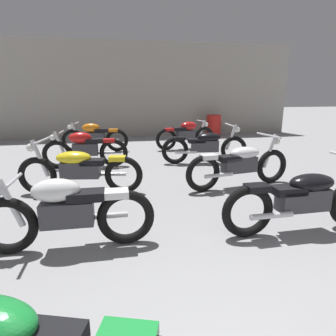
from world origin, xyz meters
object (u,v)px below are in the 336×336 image
motorcycle_right_row_1 (304,198)px  oil_drum (214,126)px  motorcycle_right_row_2 (240,164)px  motorcycle_right_row_4 (186,134)px  motorcycle_left_row_1 (66,211)px  motorcycle_left_row_2 (80,169)px  motorcycle_right_row_3 (205,145)px  motorcycle_left_row_3 (85,148)px  motorcycle_left_row_4 (94,136)px

motorcycle_right_row_1 → oil_drum: bearing=78.6°
motorcycle_right_row_2 → motorcycle_right_row_4: (-0.06, 3.86, 0.01)m
motorcycle_left_row_1 → motorcycle_right_row_2: bearing=31.2°
motorcycle_left_row_2 → motorcycle_left_row_1: bearing=-88.7°
motorcycle_left_row_1 → motorcycle_left_row_2: motorcycle_left_row_2 is taller
motorcycle_right_row_3 → oil_drum: (1.68, 4.17, -0.03)m
motorcycle_left_row_2 → oil_drum: motorcycle_left_row_2 is taller
motorcycle_left_row_3 → oil_drum: (4.60, 4.06, -0.03)m
motorcycle_right_row_1 → motorcycle_left_row_2: bearing=145.5°
motorcycle_left_row_4 → motorcycle_right_row_4: bearing=-2.0°
motorcycle_left_row_3 → motorcycle_right_row_4: 3.42m
motorcycle_right_row_4 → oil_drum: (1.70, 2.25, -0.03)m
motorcycle_left_row_4 → motorcycle_right_row_1: size_ratio=0.91×
motorcycle_left_row_4 → motorcycle_left_row_1: bearing=-90.2°
motorcycle_left_row_1 → motorcycle_left_row_3: same height
motorcycle_left_row_1 → motorcycle_right_row_1: (2.90, -0.11, -0.01)m
motorcycle_left_row_3 → oil_drum: 6.14m
motorcycle_left_row_2 → motorcycle_right_row_3: same height
motorcycle_right_row_4 → oil_drum: bearing=52.9°
motorcycle_left_row_2 → motorcycle_right_row_1: (2.94, -2.02, 0.00)m
motorcycle_left_row_2 → motorcycle_right_row_3: bearing=31.7°
motorcycle_left_row_3 → motorcycle_right_row_2: 3.61m
motorcycle_left_row_3 → motorcycle_right_row_4: (2.90, 1.80, 0.00)m
motorcycle_right_row_2 → motorcycle_right_row_3: bearing=91.4°
motorcycle_right_row_3 → motorcycle_right_row_1: bearing=-88.7°
motorcycle_right_row_2 → motorcycle_left_row_2: bearing=176.5°
motorcycle_right_row_3 → motorcycle_right_row_2: bearing=-88.6°
motorcycle_left_row_2 → motorcycle_left_row_4: motorcycle_left_row_2 is taller
motorcycle_left_row_1 → motorcycle_right_row_2: size_ratio=0.91×
motorcycle_right_row_1 → motorcycle_right_row_2: same height
motorcycle_left_row_3 → motorcycle_right_row_2: bearing=-34.7°
motorcycle_left_row_1 → oil_drum: (4.50, 7.84, -0.03)m
motorcycle_left_row_3 → motorcycle_left_row_4: (0.12, 1.90, 0.00)m
motorcycle_left_row_4 → motorcycle_left_row_3: bearing=-93.7°
motorcycle_right_row_1 → motorcycle_right_row_2: 1.85m
motorcycle_left_row_1 → motorcycle_right_row_4: (2.80, 5.59, 0.00)m
motorcycle_left_row_3 → motorcycle_right_row_2: size_ratio=0.91×
motorcycle_left_row_2 → motorcycle_right_row_1: 3.57m
motorcycle_right_row_3 → oil_drum: motorcycle_right_row_3 is taller
motorcycle_left_row_2 → motorcycle_right_row_3: 3.36m
oil_drum → motorcycle_left_row_1: bearing=-119.8°
motorcycle_right_row_3 → motorcycle_left_row_2: bearing=-148.3°
motorcycle_left_row_2 → motorcycle_right_row_4: (2.84, 3.68, 0.01)m
motorcycle_right_row_1 → motorcycle_left_row_4: bearing=116.4°
motorcycle_left_row_2 → oil_drum: (4.55, 5.93, -0.03)m
motorcycle_left_row_1 → motorcycle_right_row_4: 6.25m
motorcycle_left_row_2 → motorcycle_left_row_4: bearing=89.0°
motorcycle_left_row_3 → oil_drum: size_ratio=2.32×
motorcycle_left_row_4 → motorcycle_right_row_4: (2.78, -0.09, 0.00)m
motorcycle_right_row_3 → motorcycle_right_row_4: size_ratio=1.11×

